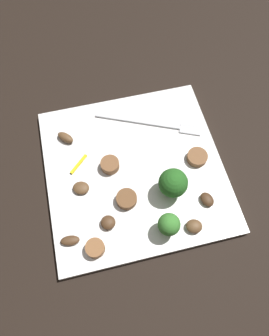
# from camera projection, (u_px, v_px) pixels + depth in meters

# --- Properties ---
(ground_plane) EXTENTS (1.40, 1.40, 0.00)m
(ground_plane) POSITION_uv_depth(u_px,v_px,m) (134.00, 171.00, 0.49)
(ground_plane) COLOR black
(plate) EXTENTS (0.28, 0.28, 0.01)m
(plate) POSITION_uv_depth(u_px,v_px,m) (134.00, 170.00, 0.48)
(plate) COLOR white
(plate) RESTS_ON ground_plane
(fork) EXTENTS (0.17, 0.08, 0.00)m
(fork) POSITION_uv_depth(u_px,v_px,m) (156.00, 124.00, 0.51)
(fork) COLOR silver
(fork) RESTS_ON plate
(broccoli_floret_0) EXTENTS (0.03, 0.03, 0.04)m
(broccoli_floret_0) POSITION_uv_depth(u_px,v_px,m) (169.00, 225.00, 0.41)
(broccoli_floret_0) COLOR #408630
(broccoli_floret_0) RESTS_ON plate
(broccoli_floret_1) EXTENTS (0.04, 0.04, 0.05)m
(broccoli_floret_1) POSITION_uv_depth(u_px,v_px,m) (173.00, 183.00, 0.43)
(broccoli_floret_1) COLOR #296420
(broccoli_floret_1) RESTS_ON plate
(sausage_slice_0) EXTENTS (0.04, 0.04, 0.01)m
(sausage_slice_0) POSITION_uv_depth(u_px,v_px,m) (110.00, 165.00, 0.47)
(sausage_slice_0) COLOR brown
(sausage_slice_0) RESTS_ON plate
(sausage_slice_1) EXTENTS (0.03, 0.03, 0.01)m
(sausage_slice_1) POSITION_uv_depth(u_px,v_px,m) (127.00, 199.00, 0.45)
(sausage_slice_1) COLOR brown
(sausage_slice_1) RESTS_ON plate
(sausage_slice_2) EXTENTS (0.04, 0.04, 0.01)m
(sausage_slice_2) POSITION_uv_depth(u_px,v_px,m) (197.00, 157.00, 0.48)
(sausage_slice_2) COLOR brown
(sausage_slice_2) RESTS_ON plate
(sausage_slice_3) EXTENTS (0.03, 0.03, 0.01)m
(sausage_slice_3) POSITION_uv_depth(u_px,v_px,m) (95.00, 248.00, 0.42)
(sausage_slice_3) COLOR brown
(sausage_slice_3) RESTS_ON plate
(mushroom_0) EXTENTS (0.02, 0.03, 0.01)m
(mushroom_0) POSITION_uv_depth(u_px,v_px,m) (207.00, 199.00, 0.45)
(mushroom_0) COLOR #422B19
(mushroom_0) RESTS_ON plate
(mushroom_1) EXTENTS (0.03, 0.03, 0.01)m
(mushroom_1) POSITION_uv_depth(u_px,v_px,m) (65.00, 138.00, 0.49)
(mushroom_1) COLOR brown
(mushroom_1) RESTS_ON plate
(mushroom_2) EXTENTS (0.03, 0.03, 0.01)m
(mushroom_2) POSITION_uv_depth(u_px,v_px,m) (108.00, 222.00, 0.43)
(mushroom_2) COLOR #4C331E
(mushroom_2) RESTS_ON plate
(mushroom_3) EXTENTS (0.03, 0.03, 0.01)m
(mushroom_3) POSITION_uv_depth(u_px,v_px,m) (81.00, 188.00, 0.46)
(mushroom_3) COLOR brown
(mushroom_3) RESTS_ON plate
(mushroom_4) EXTENTS (0.03, 0.02, 0.01)m
(mushroom_4) POSITION_uv_depth(u_px,v_px,m) (70.00, 241.00, 0.42)
(mushroom_4) COLOR #4C331E
(mushroom_4) RESTS_ON plate
(mushroom_5) EXTENTS (0.03, 0.03, 0.01)m
(mushroom_5) POSITION_uv_depth(u_px,v_px,m) (194.00, 226.00, 0.43)
(mushroom_5) COLOR brown
(mushroom_5) RESTS_ON plate
(pepper_strip_0) EXTENTS (0.03, 0.03, 0.00)m
(pepper_strip_0) POSITION_uv_depth(u_px,v_px,m) (79.00, 164.00, 0.48)
(pepper_strip_0) COLOR yellow
(pepper_strip_0) RESTS_ON plate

